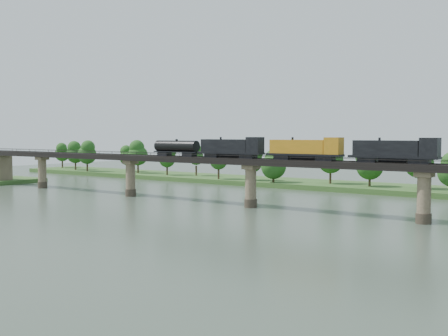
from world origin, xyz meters
The scene contains 6 objects.
ground centered at (0.00, 0.00, 0.00)m, with size 400.00×400.00×0.00m, color #344235.
far_bank centered at (0.00, 85.00, 0.80)m, with size 300.00×24.00×1.60m, color #2F5421.
bridge centered at (0.00, 30.00, 5.46)m, with size 236.00×30.00×11.50m.
bridge_superstructure centered at (0.00, 30.00, 11.79)m, with size 220.00×4.90×0.75m.
far_treeline centered at (-8.21, 80.52, 8.83)m, with size 289.06×17.54×13.60m.
freight_train centered at (7.49, 30.00, 13.90)m, with size 72.92×2.84×5.02m.
Camera 1 is at (72.83, -78.90, 17.19)m, focal length 45.00 mm.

